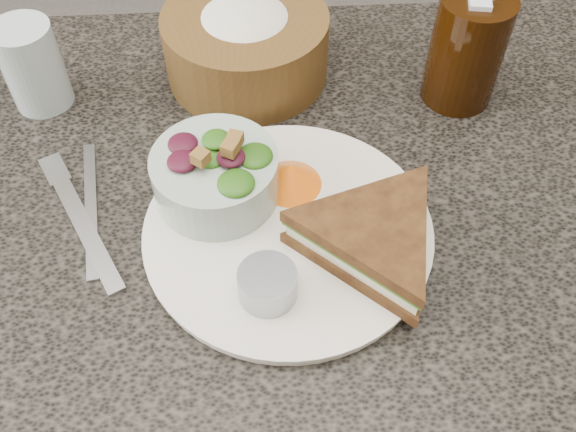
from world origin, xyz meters
The scene contains 11 objects.
dining_table centered at (0.00, 0.00, 0.38)m, with size 1.00×0.70×0.75m, color black.
dinner_plate centered at (0.02, -0.03, 0.76)m, with size 0.27×0.27×0.01m, color silver.
sandwich centered at (0.10, -0.06, 0.78)m, with size 0.17×0.17×0.05m, color #533517, non-canonical shape.
salad_bowl centered at (-0.05, 0.02, 0.80)m, with size 0.12×0.12×0.07m, color #98AFA2, non-canonical shape.
dressing_ramekin centered at (0.00, -0.10, 0.78)m, with size 0.05×0.05×0.03m, color gray.
orange_wedge centered at (0.03, 0.03, 0.78)m, with size 0.07×0.07×0.03m, color orange.
fork centered at (-0.18, 0.00, 0.75)m, with size 0.02×0.17×0.00m, color #A4A5A7.
knife centered at (-0.17, 0.02, 0.75)m, with size 0.01×0.18×0.00m, color #98999C.
bread_basket centered at (-0.01, 0.22, 0.80)m, with size 0.19×0.19×0.11m, color brown, non-canonical shape.
cola_glass centered at (0.23, 0.17, 0.82)m, with size 0.08×0.08×0.14m, color black, non-canonical shape.
water_glass centered at (-0.25, 0.19, 0.80)m, with size 0.07×0.07×0.10m, color #AABCC5.
Camera 1 is at (-0.00, -0.39, 1.25)m, focal length 40.00 mm.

